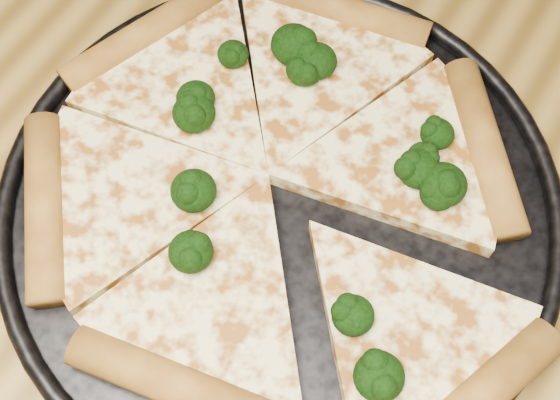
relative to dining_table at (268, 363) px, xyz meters
The scene contains 4 objects.
dining_table is the anchor object (origin of this frame).
pizza_pan 0.13m from the dining_table, 115.87° to the left, with size 0.41×0.41×0.02m.
pizza 0.15m from the dining_table, 118.47° to the left, with size 0.42×0.36×0.03m.
broccoli_florets 0.17m from the dining_table, 106.53° to the left, with size 0.24×0.22×0.03m.
Camera 1 is at (0.08, -0.11, 1.24)m, focal length 48.07 mm.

